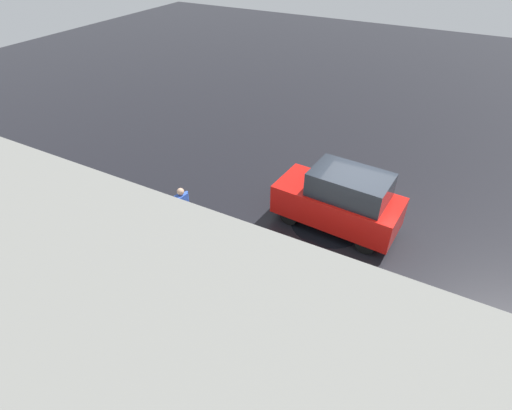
# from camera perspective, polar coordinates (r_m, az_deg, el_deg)

# --- Properties ---
(ground_plane) EXTENTS (60.00, 60.00, 0.00)m
(ground_plane) POSITION_cam_1_polar(r_m,az_deg,el_deg) (13.23, 13.54, -3.63)
(ground_plane) COLOR black
(kerb_strip) EXTENTS (24.00, 3.20, 0.04)m
(kerb_strip) POSITION_cam_1_polar(r_m,az_deg,el_deg) (10.36, 6.25, -16.87)
(kerb_strip) COLOR gray
(kerb_strip) RESTS_ON ground
(moving_hatchback) EXTENTS (4.00, 1.95, 2.06)m
(moving_hatchback) POSITION_cam_1_polar(r_m,az_deg,el_deg) (12.73, 11.95, 0.70)
(moving_hatchback) COLOR red
(moving_hatchback) RESTS_ON ground
(fire_hydrant) EXTENTS (0.42, 0.31, 0.80)m
(fire_hydrant) POSITION_cam_1_polar(r_m,az_deg,el_deg) (12.47, -8.03, -3.32)
(fire_hydrant) COLOR red
(fire_hydrant) RESTS_ON ground
(pedestrian) EXTENTS (0.28, 0.57, 1.62)m
(pedestrian) POSITION_cam_1_polar(r_m,az_deg,el_deg) (12.51, -10.46, -0.20)
(pedestrian) COLOR blue
(pedestrian) RESTS_ON ground
(metal_railing) EXTENTS (9.32, 0.04, 1.05)m
(metal_railing) POSITION_cam_1_polar(r_m,az_deg,el_deg) (8.81, 0.54, -22.70)
(metal_railing) COLOR #B7BABF
(metal_railing) RESTS_ON ground
(sign_post) EXTENTS (0.07, 0.44, 2.40)m
(sign_post) POSITION_cam_1_polar(r_m,az_deg,el_deg) (10.36, -10.94, -4.83)
(sign_post) COLOR #4C4C51
(sign_post) RESTS_ON ground
(puddle_patch) EXTENTS (2.46, 2.46, 0.01)m
(puddle_patch) POSITION_cam_1_polar(r_m,az_deg,el_deg) (13.38, 10.27, -2.58)
(puddle_patch) COLOR black
(puddle_patch) RESTS_ON ground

